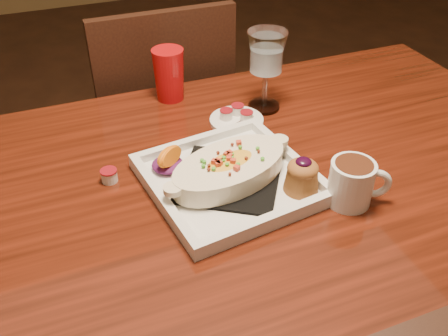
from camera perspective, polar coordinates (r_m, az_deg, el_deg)
name	(u,v)px	position (r m, az deg, el deg)	size (l,w,h in m)	color
table	(237,216)	(1.07, 1.55, -5.51)	(1.50, 0.90, 0.75)	maroon
chair_far	(162,128)	(1.64, -7.15, 4.57)	(0.42, 0.42, 0.93)	black
plate	(234,173)	(0.98, 1.16, -0.59)	(0.34, 0.34, 0.08)	white
coffee_mug	(353,181)	(0.96, 14.50, -1.50)	(0.11, 0.08, 0.09)	white
goblet	(266,57)	(1.19, 4.87, 12.56)	(0.09, 0.09, 0.20)	silver
saucer	(236,119)	(1.18, 1.44, 5.66)	(0.13, 0.13, 0.09)	white
creamer_loose	(109,175)	(1.02, -12.99, -0.84)	(0.03, 0.03, 0.03)	white
red_tumbler	(169,75)	(1.27, -6.30, 10.56)	(0.08, 0.08, 0.13)	red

